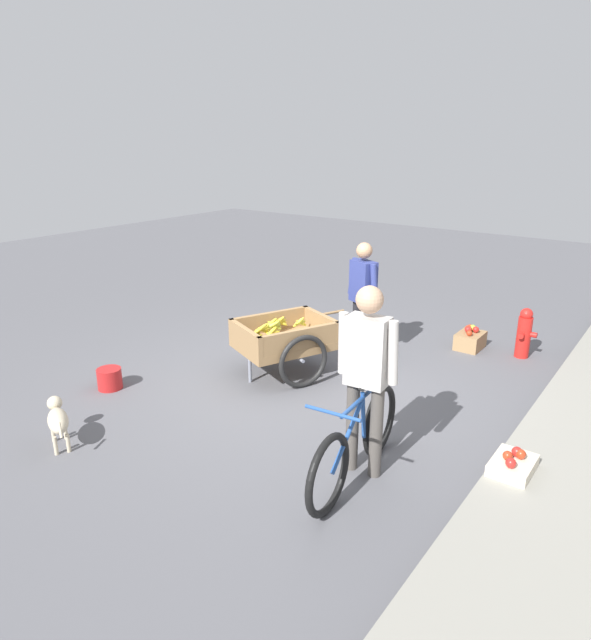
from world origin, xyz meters
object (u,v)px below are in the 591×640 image
(cyclist_person, at_px, (367,365))
(dog, at_px, (58,419))
(apple_crate, at_px, (470,339))
(fire_hydrant, at_px, (524,333))
(fruit_cart, at_px, (284,340))
(mixed_fruit_crate, at_px, (512,470))
(plastic_bucket, at_px, (110,379))
(vendor_person, at_px, (363,291))
(bicycle, at_px, (356,443))

(cyclist_person, distance_m, dog, 2.93)
(apple_crate, bearing_deg, fire_hydrant, 97.73)
(fruit_cart, height_order, mixed_fruit_crate, fruit_cart)
(dog, relative_size, plastic_bucket, 2.21)
(vendor_person, height_order, plastic_bucket, vendor_person)
(bicycle, xyz_separation_m, plastic_bucket, (0.10, -3.21, -0.23))
(bicycle, relative_size, plastic_bucket, 5.96)
(apple_crate, height_order, mixed_fruit_crate, apple_crate)
(bicycle, relative_size, cyclist_person, 1.00)
(plastic_bucket, bearing_deg, dog, 32.69)
(cyclist_person, bearing_deg, plastic_bucket, -85.51)
(fire_hydrant, height_order, mixed_fruit_crate, fire_hydrant)
(apple_crate, bearing_deg, cyclist_person, 4.97)
(fruit_cart, distance_m, dog, 2.67)
(cyclist_person, xyz_separation_m, dog, (1.30, -2.52, -0.73))
(bicycle, distance_m, apple_crate, 3.65)
(fruit_cart, relative_size, bicycle, 1.09)
(cyclist_person, relative_size, apple_crate, 3.79)
(fruit_cart, relative_size, apple_crate, 4.13)
(vendor_person, relative_size, dog, 2.47)
(mixed_fruit_crate, bearing_deg, plastic_bucket, -79.01)
(fruit_cart, height_order, fire_hydrant, fruit_cart)
(vendor_person, bearing_deg, plastic_bucket, -35.44)
(plastic_bucket, height_order, mixed_fruit_crate, mixed_fruit_crate)
(vendor_person, xyz_separation_m, mixed_fruit_crate, (1.74, 2.46, -0.78))
(plastic_bucket, relative_size, mixed_fruit_crate, 0.63)
(dog, height_order, plastic_bucket, dog)
(fruit_cart, bearing_deg, apple_crate, 145.43)
(plastic_bucket, xyz_separation_m, apple_crate, (-3.73, 2.89, 0.01))
(bicycle, xyz_separation_m, mixed_fruit_crate, (-0.73, 1.08, -0.23))
(dog, distance_m, fire_hydrant, 5.66)
(vendor_person, relative_size, fire_hydrant, 2.27)
(fruit_cart, xyz_separation_m, cyclist_person, (1.27, 1.82, 0.57))
(mixed_fruit_crate, bearing_deg, fire_hydrant, -166.27)
(apple_crate, bearing_deg, vendor_person, -42.62)
(bicycle, distance_m, dog, 2.78)
(cyclist_person, xyz_separation_m, apple_crate, (-3.48, -0.30, -0.87))
(bicycle, bearing_deg, fire_hydrant, 174.61)
(fruit_cart, distance_m, cyclist_person, 2.29)
(bicycle, xyz_separation_m, fire_hydrant, (-3.72, 0.35, -0.02))
(bicycle, height_order, mixed_fruit_crate, bicycle)
(cyclist_person, distance_m, fire_hydrant, 3.65)
(dog, bearing_deg, mixed_fruit_crate, 117.49)
(vendor_person, distance_m, fire_hydrant, 2.20)
(mixed_fruit_crate, bearing_deg, vendor_person, -125.37)
(vendor_person, height_order, mixed_fruit_crate, vendor_person)
(vendor_person, relative_size, bicycle, 0.92)
(dog, height_order, fire_hydrant, fire_hydrant)
(fruit_cart, xyz_separation_m, dog, (2.57, -0.70, -0.17))
(fruit_cart, bearing_deg, bicycle, 52.20)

